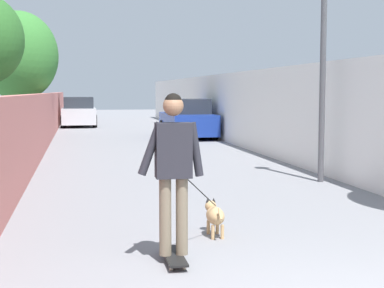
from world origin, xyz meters
The scene contains 10 objects.
ground_plane centered at (14.00, 0.00, 0.00)m, with size 80.00×80.00×0.00m, color gray.
wall_left centered at (12.00, 3.26, 0.88)m, with size 48.00×0.30×1.77m, color #CC726B.
fence_right centered at (12.00, -3.26, 1.24)m, with size 48.00×0.30×2.48m, color white.
tree_left_far centered at (19.00, 4.29, 3.16)m, with size 2.92×2.92×4.84m.
lamp_post centered at (7.17, -2.71, 3.22)m, with size 0.36×0.36×4.77m.
skateboard centered at (2.25, 1.13, 0.07)m, with size 0.80×0.21×0.08m.
person_skateboarder centered at (2.25, 1.13, 1.10)m, with size 0.23×0.71×1.74m.
dog centered at (3.27, 0.43, 0.27)m, with size 1.35×0.82×1.06m.
car_near centered at (18.73, -2.11, 0.71)m, with size 4.13×1.80×1.54m.
car_far centered at (27.09, 2.11, 0.71)m, with size 3.90×1.80×1.54m.
Camera 1 is at (-3.77, 2.11, 1.84)m, focal length 54.00 mm.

